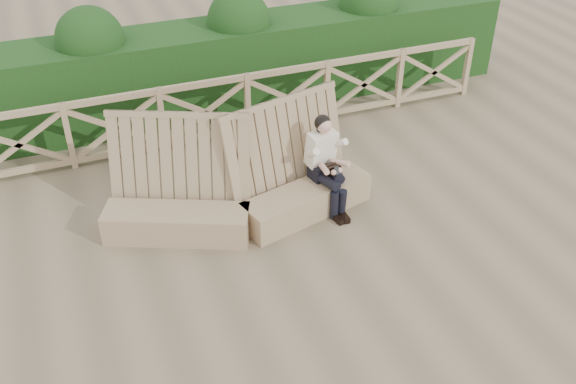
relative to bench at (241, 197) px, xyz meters
name	(u,v)px	position (x,y,z in m)	size (l,w,h in m)	color
ground	(284,272)	(0.14, -1.21, -0.39)	(60.00, 60.00, 0.00)	brown
bench	(241,197)	(0.00, 0.00, 0.00)	(3.74, 1.46, 1.55)	#876E4D
woman	(326,160)	(1.22, -0.04, 0.34)	(0.46, 0.88, 1.37)	black
guardrail	(205,112)	(0.14, 2.29, 0.17)	(10.10, 0.09, 1.10)	#8F7253
hedge	(186,73)	(0.14, 3.49, 0.36)	(12.00, 1.20, 1.50)	black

